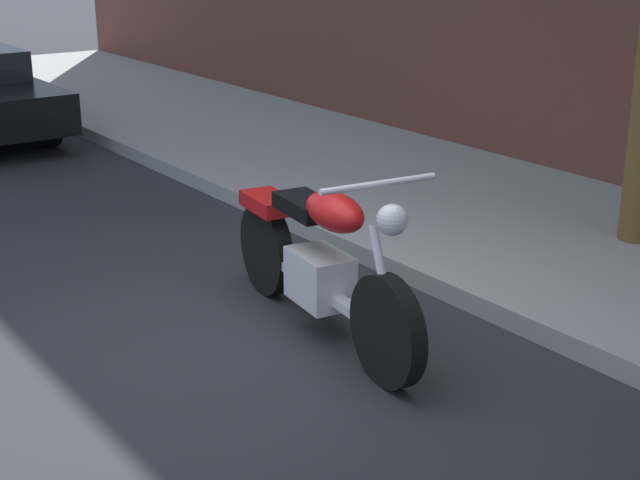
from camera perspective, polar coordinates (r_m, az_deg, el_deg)
ground_plane at (r=5.70m, az=-5.43°, el=-6.66°), size 60.00×60.00×0.00m
sidewalk at (r=7.55m, az=14.87°, el=-0.20°), size 25.05×2.97×0.14m
motorcycle at (r=5.74m, az=0.04°, el=-1.30°), size 2.18×0.72×1.14m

